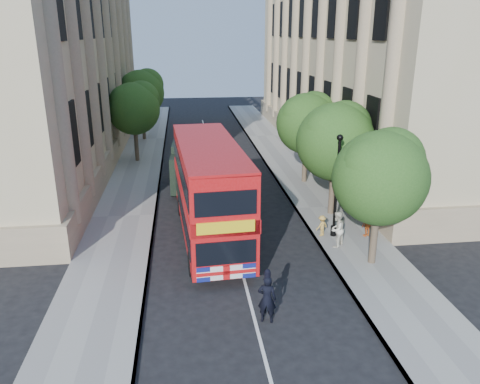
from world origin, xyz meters
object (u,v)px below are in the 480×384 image
object	(u,v)px
box_van	(190,166)
double_decker_bus	(209,189)
woman_pedestrian	(337,229)
police_constable	(267,299)
lamp_post	(336,190)

from	to	relation	value
box_van	double_decker_bus	bearing A→B (deg)	-80.34
double_decker_bus	box_van	distance (m)	8.32
woman_pedestrian	double_decker_bus	bearing A→B (deg)	-60.77
double_decker_bus	police_constable	xyz separation A→B (m)	(1.56, -7.37, -1.72)
lamp_post	double_decker_bus	size ratio (longest dim) A/B	0.49
woman_pedestrian	police_constable	bearing A→B (deg)	8.94
lamp_post	box_van	distance (m)	11.34
lamp_post	woman_pedestrian	world-z (taller)	lamp_post
lamp_post	woman_pedestrian	size ratio (longest dim) A/B	2.95
box_van	woman_pedestrian	distance (m)	12.14
box_van	lamp_post	bearing A→B (deg)	-47.95
double_decker_bus	woman_pedestrian	bearing A→B (deg)	-21.86
double_decker_bus	police_constable	size ratio (longest dim) A/B	5.75
lamp_post	police_constable	xyz separation A→B (m)	(-4.59, -6.68, -1.60)
lamp_post	double_decker_bus	xyz separation A→B (m)	(-6.15, 0.70, 0.11)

